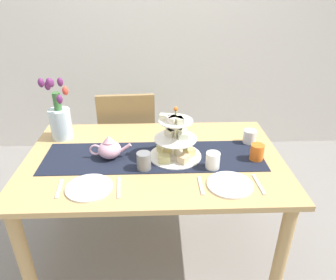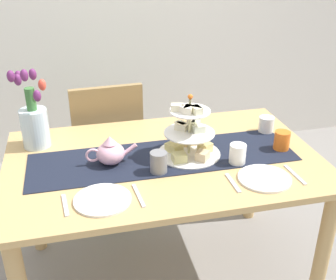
{
  "view_description": "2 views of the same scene",
  "coord_description": "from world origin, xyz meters",
  "px_view_note": "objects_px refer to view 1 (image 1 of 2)",
  "views": [
    {
      "loc": [
        0.03,
        -1.56,
        1.66
      ],
      "look_at": [
        0.09,
        0.06,
        0.81
      ],
      "focal_mm": 33.63,
      "sensor_mm": 36.0,
      "label": 1
    },
    {
      "loc": [
        -0.38,
        -1.7,
        1.69
      ],
      "look_at": [
        0.03,
        0.02,
        0.81
      ],
      "focal_mm": 44.83,
      "sensor_mm": 36.0,
      "label": 2
    }
  ],
  "objects_px": {
    "knife_left": "(119,187)",
    "mug_white_text": "(213,161)",
    "chair_left": "(128,138)",
    "teapot": "(109,149)",
    "tiered_cake_stand": "(175,141)",
    "cream_jug": "(250,137)",
    "fork_left": "(59,189)",
    "dining_table": "(154,173)",
    "dinner_plate_left": "(89,188)",
    "tulip_vase": "(60,118)",
    "fork_right": "(201,185)",
    "mug_grey": "(144,161)",
    "knife_right": "(259,184)",
    "dinner_plate_right": "(230,185)",
    "mug_orange": "(257,152)"
  },
  "relations": [
    {
      "from": "dinner_plate_right",
      "to": "mug_white_text",
      "type": "bearing_deg",
      "value": 111.43
    },
    {
      "from": "tulip_vase",
      "to": "mug_white_text",
      "type": "relative_size",
      "value": 4.34
    },
    {
      "from": "chair_left",
      "to": "fork_right",
      "type": "relative_size",
      "value": 6.07
    },
    {
      "from": "chair_left",
      "to": "tulip_vase",
      "type": "relative_size",
      "value": 2.21
    },
    {
      "from": "chair_left",
      "to": "mug_orange",
      "type": "bearing_deg",
      "value": -43.23
    },
    {
      "from": "fork_right",
      "to": "knife_right",
      "type": "distance_m",
      "value": 0.29
    },
    {
      "from": "chair_left",
      "to": "teapot",
      "type": "bearing_deg",
      "value": -93.14
    },
    {
      "from": "tiered_cake_stand",
      "to": "fork_left",
      "type": "distance_m",
      "value": 0.66
    },
    {
      "from": "cream_jug",
      "to": "knife_right",
      "type": "distance_m",
      "value": 0.45
    },
    {
      "from": "mug_white_text",
      "to": "mug_orange",
      "type": "distance_m",
      "value": 0.27
    },
    {
      "from": "tulip_vase",
      "to": "dinner_plate_right",
      "type": "height_order",
      "value": "tulip_vase"
    },
    {
      "from": "tiered_cake_stand",
      "to": "cream_jug",
      "type": "height_order",
      "value": "tiered_cake_stand"
    },
    {
      "from": "chair_left",
      "to": "teapot",
      "type": "height_order",
      "value": "chair_left"
    },
    {
      "from": "knife_right",
      "to": "fork_left",
      "type": "bearing_deg",
      "value": 180.0
    },
    {
      "from": "chair_left",
      "to": "tulip_vase",
      "type": "height_order",
      "value": "tulip_vase"
    },
    {
      "from": "fork_right",
      "to": "mug_grey",
      "type": "distance_m",
      "value": 0.33
    },
    {
      "from": "cream_jug",
      "to": "knife_left",
      "type": "bearing_deg",
      "value": -149.89
    },
    {
      "from": "teapot",
      "to": "dinner_plate_left",
      "type": "xyz_separation_m",
      "value": [
        -0.07,
        -0.29,
        -0.05
      ]
    },
    {
      "from": "tiered_cake_stand",
      "to": "knife_left",
      "type": "distance_m",
      "value": 0.43
    },
    {
      "from": "dining_table",
      "to": "dinner_plate_left",
      "type": "height_order",
      "value": "dinner_plate_left"
    },
    {
      "from": "dining_table",
      "to": "cream_jug",
      "type": "xyz_separation_m",
      "value": [
        0.59,
        0.15,
        0.15
      ]
    },
    {
      "from": "mug_grey",
      "to": "knife_right",
      "type": "bearing_deg",
      "value": -15.91
    },
    {
      "from": "teapot",
      "to": "chair_left",
      "type": "bearing_deg",
      "value": 86.86
    },
    {
      "from": "teapot",
      "to": "fork_right",
      "type": "xyz_separation_m",
      "value": [
        0.48,
        -0.29,
        -0.06
      ]
    },
    {
      "from": "fork_left",
      "to": "mug_orange",
      "type": "xyz_separation_m",
      "value": [
        1.04,
        0.24,
        0.04
      ]
    },
    {
      "from": "mug_grey",
      "to": "fork_right",
      "type": "bearing_deg",
      "value": -29.82
    },
    {
      "from": "fork_left",
      "to": "knife_left",
      "type": "height_order",
      "value": "same"
    },
    {
      "from": "teapot",
      "to": "knife_left",
      "type": "bearing_deg",
      "value": -74.87
    },
    {
      "from": "knife_left",
      "to": "mug_white_text",
      "type": "xyz_separation_m",
      "value": [
        0.49,
        0.16,
        0.04
      ]
    },
    {
      "from": "fork_left",
      "to": "mug_grey",
      "type": "distance_m",
      "value": 0.44
    },
    {
      "from": "mug_white_text",
      "to": "tulip_vase",
      "type": "bearing_deg",
      "value": 156.21
    },
    {
      "from": "mug_grey",
      "to": "dinner_plate_left",
      "type": "bearing_deg",
      "value": -148.13
    },
    {
      "from": "fork_right",
      "to": "dining_table",
      "type": "bearing_deg",
      "value": 129.15
    },
    {
      "from": "tulip_vase",
      "to": "mug_grey",
      "type": "relative_size",
      "value": 4.34
    },
    {
      "from": "fork_left",
      "to": "mug_white_text",
      "type": "height_order",
      "value": "mug_white_text"
    },
    {
      "from": "mug_grey",
      "to": "mug_orange",
      "type": "relative_size",
      "value": 1.0
    },
    {
      "from": "teapot",
      "to": "fork_left",
      "type": "bearing_deg",
      "value": -126.11
    },
    {
      "from": "tiered_cake_stand",
      "to": "mug_grey",
      "type": "relative_size",
      "value": 3.2
    },
    {
      "from": "tiered_cake_stand",
      "to": "tulip_vase",
      "type": "bearing_deg",
      "value": 159.52
    },
    {
      "from": "fork_left",
      "to": "chair_left",
      "type": "bearing_deg",
      "value": 75.75
    },
    {
      "from": "knife_left",
      "to": "mug_grey",
      "type": "distance_m",
      "value": 0.21
    },
    {
      "from": "chair_left",
      "to": "tulip_vase",
      "type": "xyz_separation_m",
      "value": [
        -0.37,
        -0.42,
        0.37
      ]
    },
    {
      "from": "dining_table",
      "to": "tulip_vase",
      "type": "relative_size",
      "value": 3.58
    },
    {
      "from": "dinner_plate_left",
      "to": "fork_right",
      "type": "height_order",
      "value": "dinner_plate_left"
    },
    {
      "from": "chair_left",
      "to": "dinner_plate_left",
      "type": "bearing_deg",
      "value": -96.07
    },
    {
      "from": "knife_left",
      "to": "cream_jug",
      "type": "bearing_deg",
      "value": 30.11
    },
    {
      "from": "tulip_vase",
      "to": "knife_right",
      "type": "bearing_deg",
      "value": -26.67
    },
    {
      "from": "teapot",
      "to": "mug_orange",
      "type": "bearing_deg",
      "value": -3.47
    },
    {
      "from": "dinner_plate_right",
      "to": "cream_jug",
      "type": "bearing_deg",
      "value": 64.28
    },
    {
      "from": "teapot",
      "to": "tulip_vase",
      "type": "height_order",
      "value": "tulip_vase"
    }
  ]
}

